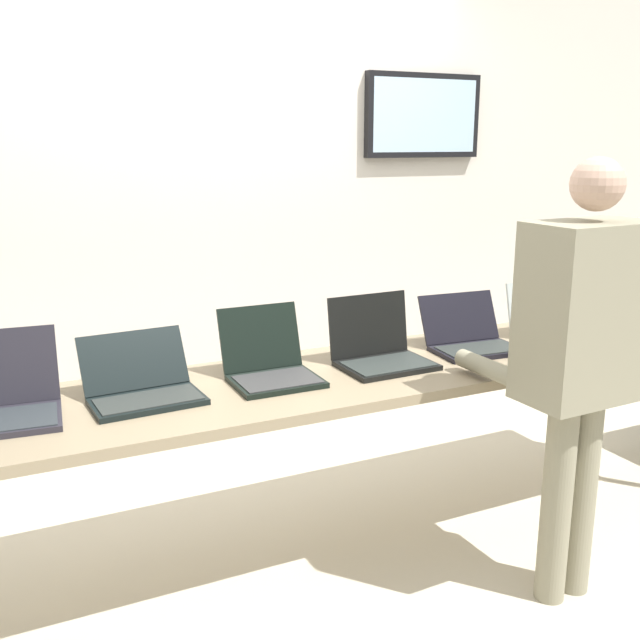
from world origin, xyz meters
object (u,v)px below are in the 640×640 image
Objects in this scene: laptop_station_5 at (552,326)px; laptop_station_6 at (623,316)px; laptop_station_0 at (6,400)px; person at (581,344)px; workbench at (330,385)px; laptop_station_4 at (470,337)px; laptop_station_3 at (380,350)px; laptop_station_1 at (142,385)px; laptop_station_2 at (270,364)px.

laptop_station_5 reaches higher than laptop_station_6.
laptop_station_0 is 1.96m from person.
workbench is 0.95m from person.
laptop_station_4 is at bearing 178.04° from laptop_station_5.
laptop_station_3 is at bearing -177.44° from laptop_station_4.
laptop_station_1 is 0.96m from laptop_station_3.
laptop_station_5 is 0.23× the size of person.
laptop_station_5 is at bearing -0.42° from laptop_station_2.
laptop_station_2 reaches higher than laptop_station_1.
workbench is at bearing 137.18° from person.
laptop_station_0 is 0.93× the size of laptop_station_4.
laptop_station_3 is 0.23× the size of person.
laptop_station_1 is (-0.72, 0.03, 0.10)m from workbench.
laptop_station_3 is at bearing 123.88° from person.
laptop_station_4 is at bearing 3.68° from workbench.
person is at bearing -19.86° from laptop_station_0.
laptop_station_6 is (1.86, -0.00, -0.01)m from laptop_station_2.
laptop_station_2 is at bearing 0.99° from laptop_station_1.
laptop_station_2 reaches higher than laptop_station_4.
laptop_station_2 is 0.94m from laptop_station_4.
laptop_station_6 is at bearing 0.16° from laptop_station_1.
laptop_station_3 is (0.24, 0.02, 0.11)m from workbench.
laptop_station_3 is 0.97× the size of laptop_station_6.
laptop_station_1 is at bearing -1.43° from laptop_station_0.
laptop_station_2 is at bearing 179.94° from laptop_station_6.
person is at bearing -145.28° from laptop_station_6.
laptop_station_3 reaches higher than laptop_station_5.
laptop_station_4 reaches higher than laptop_station_1.
laptop_station_2 reaches higher than laptop_station_5.
laptop_station_5 is at bearing 1.48° from workbench.
person reaches higher than laptop_station_2.
laptop_station_0 is 0.44m from laptop_station_1.
laptop_station_1 is 0.49m from laptop_station_2.
laptop_station_0 reaches higher than laptop_station_1.
laptop_station_2 is at bearing 143.91° from person.
laptop_station_5 is (1.88, -0.00, 0.01)m from laptop_station_1.
laptop_station_3 is (0.47, -0.02, 0.00)m from laptop_station_2.
laptop_station_0 is 2.79m from laptop_station_6.
laptop_station_5 reaches higher than laptop_station_4.
laptop_station_5 is at bearing 0.34° from laptop_station_3.
workbench is 10.02× the size of laptop_station_3.
laptop_station_6 is at bearing 0.58° from laptop_station_3.
laptop_station_6 is (2.79, -0.00, -0.01)m from laptop_station_0.
workbench is 1.62m from laptop_station_6.
laptop_station_3 is at bearing 5.89° from workbench.
laptop_station_2 reaches higher than workbench.
laptop_station_6 is at bearing -0.06° from laptop_station_2.
laptop_station_1 is at bearing 179.94° from laptop_station_5.
laptop_station_6 is (2.35, 0.01, 0.00)m from laptop_station_1.
laptop_station_3 reaches higher than laptop_station_2.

